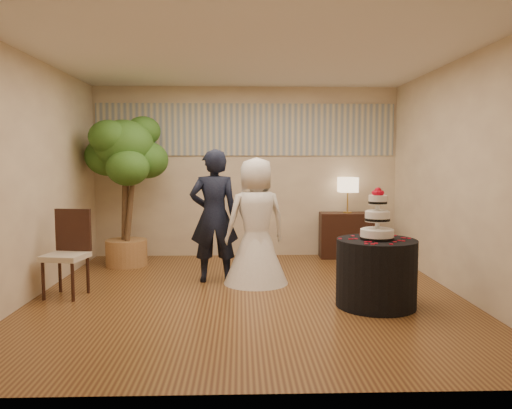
{
  "coord_description": "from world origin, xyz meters",
  "views": [
    {
      "loc": [
        -0.09,
        -5.8,
        1.61
      ],
      "look_at": [
        0.1,
        0.4,
        1.05
      ],
      "focal_mm": 35.0,
      "sensor_mm": 36.0,
      "label": 1
    }
  ],
  "objects_px": {
    "groom": "(214,216)",
    "console": "(347,235)",
    "table_lamp": "(348,195)",
    "side_chair": "(65,254)",
    "cake_table": "(376,273)",
    "wedding_cake": "(377,214)",
    "ficus_tree": "(125,190)",
    "bride": "(256,221)"
  },
  "relations": [
    {
      "from": "groom",
      "to": "console",
      "type": "height_order",
      "value": "groom"
    },
    {
      "from": "table_lamp",
      "to": "side_chair",
      "type": "bearing_deg",
      "value": -149.58
    },
    {
      "from": "groom",
      "to": "side_chair",
      "type": "xyz_separation_m",
      "value": [
        -1.71,
        -0.69,
        -0.36
      ]
    },
    {
      "from": "console",
      "to": "groom",
      "type": "bearing_deg",
      "value": -141.31
    },
    {
      "from": "cake_table",
      "to": "console",
      "type": "bearing_deg",
      "value": 84.5
    },
    {
      "from": "wedding_cake",
      "to": "console",
      "type": "height_order",
      "value": "wedding_cake"
    },
    {
      "from": "table_lamp",
      "to": "groom",
      "type": "bearing_deg",
      "value": -143.7
    },
    {
      "from": "ficus_tree",
      "to": "wedding_cake",
      "type": "bearing_deg",
      "value": -34.36
    },
    {
      "from": "bride",
      "to": "ficus_tree",
      "type": "xyz_separation_m",
      "value": [
        -1.93,
        1.13,
        0.34
      ]
    },
    {
      "from": "bride",
      "to": "wedding_cake",
      "type": "height_order",
      "value": "bride"
    },
    {
      "from": "groom",
      "to": "cake_table",
      "type": "bearing_deg",
      "value": 142.06
    },
    {
      "from": "bride",
      "to": "table_lamp",
      "type": "xyz_separation_m",
      "value": [
        1.55,
        1.65,
        0.21
      ]
    },
    {
      "from": "wedding_cake",
      "to": "side_chair",
      "type": "xyz_separation_m",
      "value": [
        -3.54,
        0.49,
        -0.52
      ]
    },
    {
      "from": "table_lamp",
      "to": "side_chair",
      "type": "height_order",
      "value": "table_lamp"
    },
    {
      "from": "wedding_cake",
      "to": "ficus_tree",
      "type": "height_order",
      "value": "ficus_tree"
    },
    {
      "from": "groom",
      "to": "bride",
      "type": "bearing_deg",
      "value": 163.18
    },
    {
      "from": "bride",
      "to": "table_lamp",
      "type": "relative_size",
      "value": 2.83
    },
    {
      "from": "wedding_cake",
      "to": "bride",
      "type": "bearing_deg",
      "value": 140.25
    },
    {
      "from": "cake_table",
      "to": "side_chair",
      "type": "relative_size",
      "value": 0.85
    },
    {
      "from": "cake_table",
      "to": "console",
      "type": "xyz_separation_m",
      "value": [
        0.26,
        2.73,
        -0.0
      ]
    },
    {
      "from": "console",
      "to": "side_chair",
      "type": "xyz_separation_m",
      "value": [
        -3.8,
        -2.23,
        0.14
      ]
    },
    {
      "from": "bride",
      "to": "ficus_tree",
      "type": "relative_size",
      "value": 0.71
    },
    {
      "from": "console",
      "to": "bride",
      "type": "bearing_deg",
      "value": -130.76
    },
    {
      "from": "wedding_cake",
      "to": "table_lamp",
      "type": "height_order",
      "value": "table_lamp"
    },
    {
      "from": "ficus_tree",
      "to": "side_chair",
      "type": "bearing_deg",
      "value": -100.58
    },
    {
      "from": "table_lamp",
      "to": "side_chair",
      "type": "relative_size",
      "value": 0.57
    },
    {
      "from": "groom",
      "to": "console",
      "type": "xyz_separation_m",
      "value": [
        2.1,
        1.54,
        -0.5
      ]
    },
    {
      "from": "groom",
      "to": "wedding_cake",
      "type": "relative_size",
      "value": 3.07
    },
    {
      "from": "wedding_cake",
      "to": "ficus_tree",
      "type": "xyz_separation_m",
      "value": [
        -3.22,
        2.2,
        0.13
      ]
    },
    {
      "from": "table_lamp",
      "to": "ficus_tree",
      "type": "bearing_deg",
      "value": -171.47
    },
    {
      "from": "bride",
      "to": "table_lamp",
      "type": "height_order",
      "value": "bride"
    },
    {
      "from": "bride",
      "to": "cake_table",
      "type": "relative_size",
      "value": 1.88
    },
    {
      "from": "ficus_tree",
      "to": "cake_table",
      "type": "bearing_deg",
      "value": -34.36
    },
    {
      "from": "groom",
      "to": "cake_table",
      "type": "relative_size",
      "value": 2.0
    },
    {
      "from": "cake_table",
      "to": "wedding_cake",
      "type": "xyz_separation_m",
      "value": [
        0.0,
        0.0,
        0.66
      ]
    },
    {
      "from": "bride",
      "to": "side_chair",
      "type": "distance_m",
      "value": 2.35
    },
    {
      "from": "cake_table",
      "to": "table_lamp",
      "type": "bearing_deg",
      "value": 84.5
    },
    {
      "from": "table_lamp",
      "to": "ficus_tree",
      "type": "distance_m",
      "value": 3.52
    },
    {
      "from": "groom",
      "to": "ficus_tree",
      "type": "height_order",
      "value": "ficus_tree"
    },
    {
      "from": "cake_table",
      "to": "table_lamp",
      "type": "xyz_separation_m",
      "value": [
        0.26,
        2.73,
        0.66
      ]
    },
    {
      "from": "groom",
      "to": "cake_table",
      "type": "xyz_separation_m",
      "value": [
        1.83,
        -1.18,
        -0.5
      ]
    },
    {
      "from": "groom",
      "to": "bride",
      "type": "xyz_separation_m",
      "value": [
        0.55,
        -0.11,
        -0.05
      ]
    }
  ]
}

